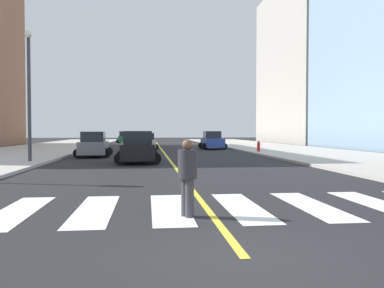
% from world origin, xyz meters
% --- Properties ---
extents(ground_plane, '(220.00, 220.00, 0.00)m').
position_xyz_m(ground_plane, '(0.00, 0.00, 0.00)').
color(ground_plane, black).
extents(sidewalk_kerb_east, '(10.00, 120.00, 0.15)m').
position_xyz_m(sidewalk_kerb_east, '(12.20, 20.00, 0.07)').
color(sidewalk_kerb_east, '#B2ADA3').
rests_on(sidewalk_kerb_east, ground).
extents(crosswalk_paint, '(13.50, 4.00, 0.01)m').
position_xyz_m(crosswalk_paint, '(0.00, 4.00, 0.01)').
color(crosswalk_paint, silver).
rests_on(crosswalk_paint, ground).
extents(lane_divider_paint, '(0.16, 80.00, 0.01)m').
position_xyz_m(lane_divider_paint, '(0.00, 40.00, 0.01)').
color(lane_divider_paint, yellow).
rests_on(lane_divider_paint, ground).
extents(parking_garage_concrete, '(18.00, 24.00, 25.13)m').
position_xyz_m(parking_garage_concrete, '(28.11, 56.56, 12.56)').
color(parking_garage_concrete, '#B2ADA3').
rests_on(parking_garage_concrete, ground).
extents(car_black_nearest, '(2.73, 4.30, 1.90)m').
position_xyz_m(car_black_nearest, '(-2.02, 18.22, 0.89)').
color(car_black_nearest, black).
rests_on(car_black_nearest, ground).
extents(car_blue_second, '(2.66, 4.23, 1.89)m').
position_xyz_m(car_blue_second, '(5.34, 35.78, 0.88)').
color(car_blue_second, '#2D479E').
rests_on(car_blue_second, ground).
extents(car_silver_third, '(2.47, 3.86, 1.69)m').
position_xyz_m(car_silver_third, '(-1.53, 35.62, 0.79)').
color(car_silver_third, '#B7B7BC').
rests_on(car_silver_third, ground).
extents(car_gray_fourth, '(2.66, 4.20, 1.86)m').
position_xyz_m(car_gray_fourth, '(-5.35, 24.14, 0.87)').
color(car_gray_fourth, slate).
rests_on(car_gray_fourth, ground).
extents(car_green_fifth, '(2.61, 4.16, 1.86)m').
position_xyz_m(car_green_fifth, '(-4.97, 58.33, 0.87)').
color(car_green_fifth, '#236B42').
rests_on(car_green_fifth, ground).
extents(pedestrian_crossing, '(0.43, 0.43, 1.72)m').
position_xyz_m(pedestrian_crossing, '(-0.57, 3.01, 0.95)').
color(pedestrian_crossing, '#38383D').
rests_on(pedestrian_crossing, ground).
extents(fire_hydrant, '(0.26, 0.26, 0.89)m').
position_xyz_m(fire_hydrant, '(8.03, 27.64, 0.58)').
color(fire_hydrant, red).
rests_on(fire_hydrant, sidewalk_kerb_east).
extents(street_lamp, '(0.44, 0.44, 7.57)m').
position_xyz_m(street_lamp, '(-8.26, 18.48, 4.60)').
color(street_lamp, '#38383D').
rests_on(street_lamp, sidewalk_kerb_west).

